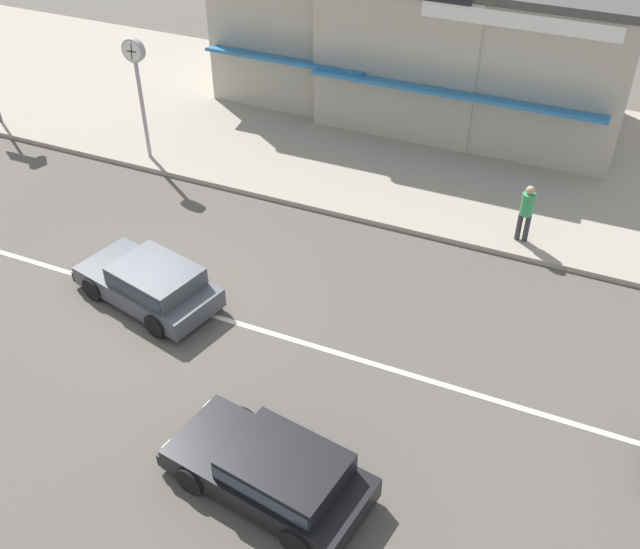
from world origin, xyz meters
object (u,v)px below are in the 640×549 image
(street_clock, at_px, (137,70))
(shopfront_far_kios, at_px, (526,55))
(hatchback_dark_grey_4, at_px, (151,282))
(pedestrian_by_shop, at_px, (526,209))
(hatchback_black_3, at_px, (274,470))
(shopfront_corner_warung, at_px, (318,15))
(shopfront_mid_block, at_px, (417,32))

(street_clock, xyz_separation_m, shopfront_far_kios, (10.00, 6.64, -0.41))
(hatchback_dark_grey_4, height_order, pedestrian_by_shop, pedestrian_by_shop)
(hatchback_black_3, relative_size, shopfront_far_kios, 0.61)
(shopfront_far_kios, bearing_deg, pedestrian_by_shop, -76.61)
(shopfront_corner_warung, relative_size, shopfront_far_kios, 0.93)
(street_clock, height_order, shopfront_corner_warung, shopfront_corner_warung)
(hatchback_dark_grey_4, bearing_deg, shopfront_far_kios, 63.91)
(street_clock, distance_m, shopfront_corner_warung, 7.27)
(street_clock, distance_m, shopfront_far_kios, 12.01)
(pedestrian_by_shop, relative_size, shopfront_far_kios, 0.25)
(hatchback_black_3, relative_size, shopfront_corner_warung, 0.65)
(shopfront_mid_block, bearing_deg, hatchback_black_3, -80.82)
(hatchback_black_3, relative_size, hatchback_dark_grey_4, 1.04)
(hatchback_black_3, bearing_deg, shopfront_mid_block, 99.18)
(shopfront_corner_warung, bearing_deg, pedestrian_by_shop, -37.07)
(hatchback_dark_grey_4, distance_m, shopfront_corner_warung, 12.75)
(hatchback_dark_grey_4, relative_size, pedestrian_by_shop, 2.38)
(shopfront_mid_block, bearing_deg, pedestrian_by_shop, -51.81)
(hatchback_black_3, height_order, shopfront_mid_block, shopfront_mid_block)
(pedestrian_by_shop, distance_m, shopfront_mid_block, 8.52)
(shopfront_mid_block, bearing_deg, street_clock, -133.90)
(hatchback_dark_grey_4, xyz_separation_m, shopfront_corner_warung, (-1.11, 12.50, 2.27))
(hatchback_black_3, bearing_deg, pedestrian_by_shop, 75.12)
(pedestrian_by_shop, bearing_deg, hatchback_dark_grey_4, -142.44)
(hatchback_dark_grey_4, distance_m, shopfront_far_kios, 13.98)
(hatchback_black_3, height_order, street_clock, street_clock)
(pedestrian_by_shop, bearing_deg, shopfront_mid_block, 128.19)
(hatchback_dark_grey_4, xyz_separation_m, street_clock, (-3.91, 5.78, 2.40))
(street_clock, bearing_deg, shopfront_far_kios, 33.60)
(hatchback_black_3, distance_m, hatchback_dark_grey_4, 6.31)
(hatchback_dark_grey_4, bearing_deg, pedestrian_by_shop, 37.56)
(hatchback_dark_grey_4, height_order, shopfront_mid_block, shopfront_mid_block)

